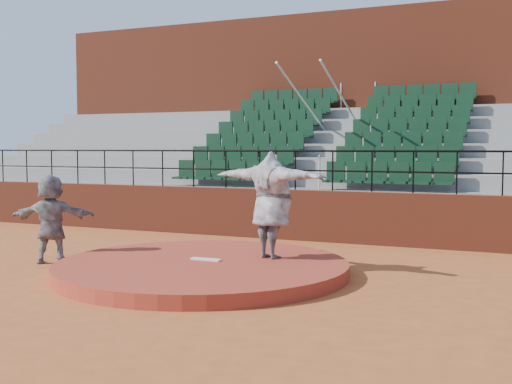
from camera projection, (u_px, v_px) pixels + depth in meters
ground at (202, 275)px, 12.06m from camera, size 90.00×90.00×0.00m
pitchers_mound at (202, 268)px, 12.06m from camera, size 5.50×5.50×0.25m
pitching_rubber at (206, 259)px, 12.18m from camera, size 0.60×0.15×0.03m
boundary_wall at (295, 215)px, 16.58m from camera, size 24.00×0.30×1.30m
wall_railing at (295, 161)px, 16.48m from camera, size 24.04×0.05×1.03m
seating_deck at (336, 178)px, 19.85m from camera, size 24.00×5.97×4.63m
press_box_facade at (368, 115)px, 23.31m from camera, size 24.00×3.00×7.10m
pitcher at (272, 205)px, 12.37m from camera, size 2.62×1.25×2.06m
fielder at (51, 219)px, 13.23m from camera, size 1.78×1.21×1.84m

